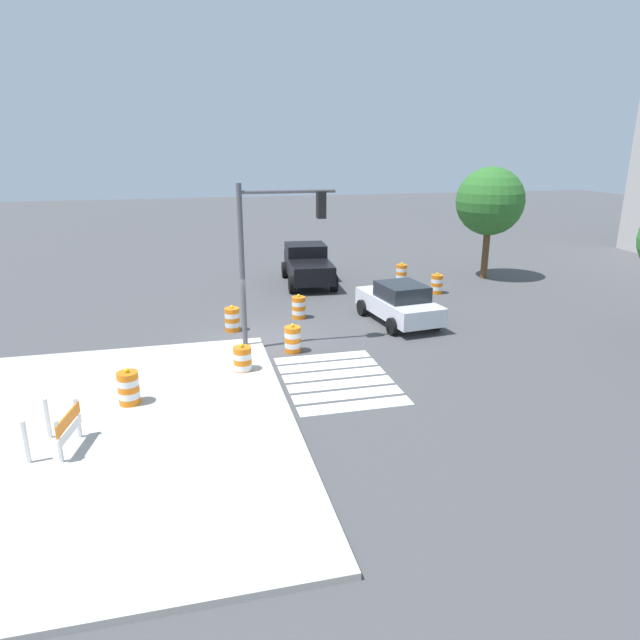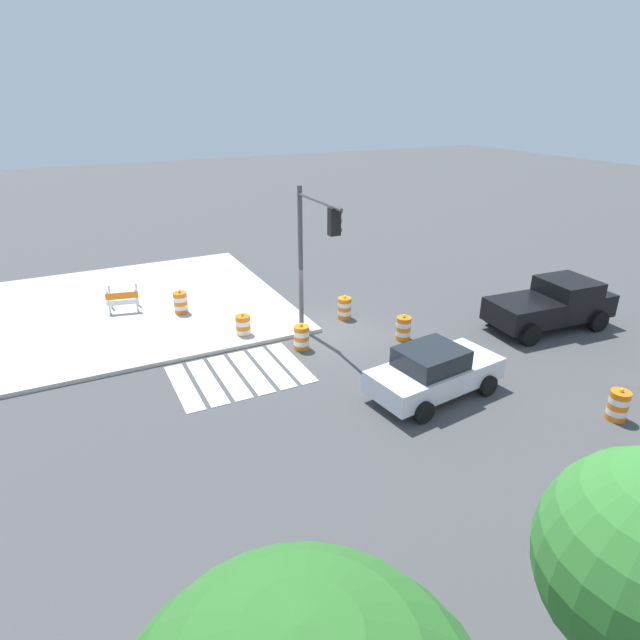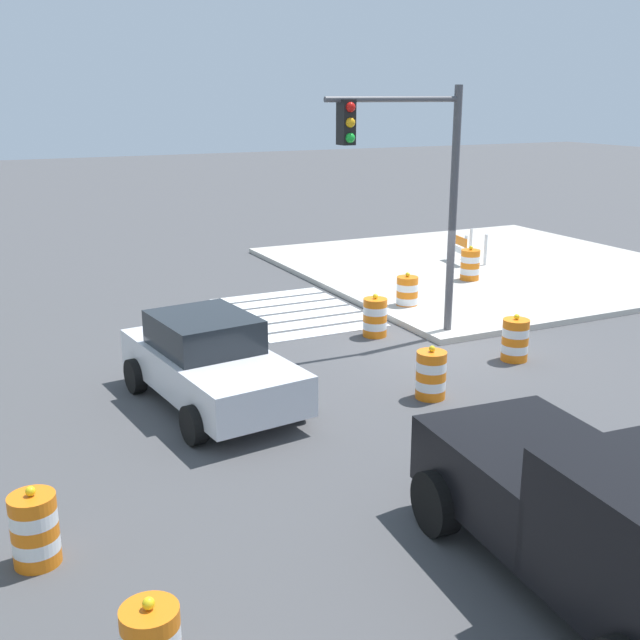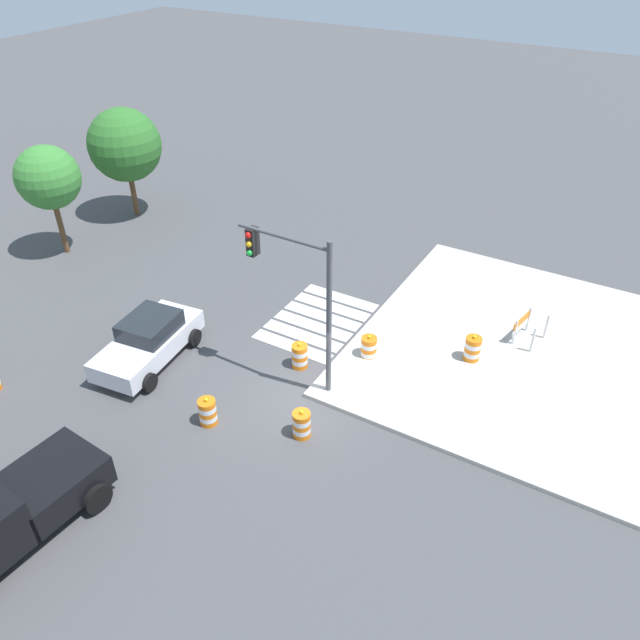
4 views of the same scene
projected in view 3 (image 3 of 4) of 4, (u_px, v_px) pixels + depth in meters
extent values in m
plane|color=#474749|center=(440.00, 346.00, 17.43)|extent=(120.00, 120.00, 0.00)
cube|color=#BCB7AD|center=(489.00, 267.00, 25.11)|extent=(12.00, 12.00, 0.15)
cube|color=silver|center=(327.00, 331.00, 18.50)|extent=(0.60, 3.20, 0.02)
cube|color=silver|center=(313.00, 323.00, 19.15)|extent=(0.60, 3.20, 0.02)
cube|color=silver|center=(301.00, 316.00, 19.80)|extent=(0.60, 3.20, 0.02)
cube|color=silver|center=(289.00, 309.00, 20.44)|extent=(0.60, 3.20, 0.02)
cube|color=silver|center=(278.00, 302.00, 21.09)|extent=(0.60, 3.20, 0.02)
cube|color=silver|center=(267.00, 296.00, 21.74)|extent=(0.60, 3.20, 0.02)
cube|color=silver|center=(211.00, 369.00, 13.94)|extent=(4.49, 2.33, 0.70)
cube|color=#1E2328|center=(204.00, 332.00, 13.96)|extent=(2.07, 1.81, 0.60)
cylinder|color=black|center=(295.00, 401.00, 13.44)|extent=(0.68, 0.32, 0.66)
cylinder|color=black|center=(194.00, 425.00, 12.45)|extent=(0.68, 0.32, 0.66)
cylinder|color=black|center=(226.00, 358.00, 15.62)|extent=(0.68, 0.32, 0.66)
cylinder|color=black|center=(135.00, 376.00, 14.63)|extent=(0.68, 0.32, 0.66)
cube|color=black|center=(529.00, 474.00, 9.68)|extent=(2.65, 2.19, 0.90)
cylinder|color=black|center=(566.00, 475.00, 10.61)|extent=(0.86, 0.36, 0.84)
cylinder|color=black|center=(436.00, 503.00, 9.89)|extent=(0.86, 0.36, 0.84)
cylinder|color=orange|center=(375.00, 332.00, 18.14)|extent=(0.56, 0.56, 0.18)
cylinder|color=white|center=(375.00, 325.00, 18.09)|extent=(0.56, 0.56, 0.18)
cylinder|color=orange|center=(375.00, 317.00, 18.04)|extent=(0.56, 0.56, 0.18)
cylinder|color=white|center=(375.00, 310.00, 17.99)|extent=(0.56, 0.56, 0.18)
cylinder|color=orange|center=(375.00, 302.00, 17.94)|extent=(0.56, 0.56, 0.18)
sphere|color=yellow|center=(375.00, 296.00, 17.90)|extent=(0.12, 0.12, 0.12)
cylinder|color=orange|center=(430.00, 393.00, 14.43)|extent=(0.56, 0.56, 0.18)
cylinder|color=white|center=(431.00, 384.00, 14.38)|extent=(0.56, 0.56, 0.18)
cylinder|color=orange|center=(431.00, 375.00, 14.33)|extent=(0.56, 0.56, 0.18)
cylinder|color=white|center=(431.00, 366.00, 14.28)|extent=(0.56, 0.56, 0.18)
cylinder|color=orange|center=(432.00, 356.00, 14.23)|extent=(0.56, 0.56, 0.18)
sphere|color=yellow|center=(432.00, 349.00, 14.19)|extent=(0.12, 0.12, 0.12)
cylinder|color=orange|center=(514.00, 356.00, 16.48)|extent=(0.56, 0.56, 0.18)
cylinder|color=white|center=(514.00, 348.00, 16.43)|extent=(0.56, 0.56, 0.18)
cylinder|color=orange|center=(515.00, 340.00, 16.38)|extent=(0.56, 0.56, 0.18)
cylinder|color=white|center=(516.00, 332.00, 16.33)|extent=(0.56, 0.56, 0.18)
cylinder|color=orange|center=(516.00, 324.00, 16.28)|extent=(0.56, 0.56, 0.18)
sphere|color=yellow|center=(517.00, 317.00, 16.24)|extent=(0.12, 0.12, 0.12)
cylinder|color=white|center=(151.00, 634.00, 7.17)|extent=(0.56, 0.56, 0.18)
cylinder|color=orange|center=(149.00, 617.00, 7.12)|extent=(0.56, 0.56, 0.18)
sphere|color=yellow|center=(148.00, 603.00, 7.07)|extent=(0.12, 0.12, 0.12)
cylinder|color=orange|center=(407.00, 307.00, 20.31)|extent=(0.56, 0.56, 0.18)
cylinder|color=white|center=(407.00, 300.00, 20.25)|extent=(0.56, 0.56, 0.18)
cylinder|color=orange|center=(407.00, 294.00, 20.20)|extent=(0.56, 0.56, 0.18)
cylinder|color=white|center=(407.00, 287.00, 20.15)|extent=(0.56, 0.56, 0.18)
cylinder|color=orange|center=(408.00, 280.00, 20.10)|extent=(0.56, 0.56, 0.18)
sphere|color=yellow|center=(408.00, 275.00, 20.06)|extent=(0.12, 0.12, 0.12)
cylinder|color=orange|center=(38.00, 556.00, 9.32)|extent=(0.56, 0.56, 0.18)
cylinder|color=white|center=(36.00, 543.00, 9.27)|extent=(0.56, 0.56, 0.18)
cylinder|color=orange|center=(35.00, 530.00, 9.22)|extent=(0.56, 0.56, 0.18)
cylinder|color=white|center=(33.00, 516.00, 9.17)|extent=(0.56, 0.56, 0.18)
cylinder|color=orange|center=(32.00, 503.00, 9.12)|extent=(0.56, 0.56, 0.18)
sphere|color=yellow|center=(30.00, 491.00, 9.08)|extent=(0.12, 0.12, 0.12)
cylinder|color=orange|center=(469.00, 277.00, 23.03)|extent=(0.56, 0.56, 0.18)
cylinder|color=white|center=(470.00, 271.00, 22.97)|extent=(0.56, 0.56, 0.18)
cylinder|color=orange|center=(470.00, 265.00, 22.92)|extent=(0.56, 0.56, 0.18)
cylinder|color=white|center=(470.00, 259.00, 22.87)|extent=(0.56, 0.56, 0.18)
cylinder|color=orange|center=(471.00, 253.00, 22.82)|extent=(0.56, 0.56, 0.18)
sphere|color=yellow|center=(471.00, 248.00, 22.78)|extent=(0.12, 0.12, 0.12)
cube|color=silver|center=(465.00, 251.00, 24.73)|extent=(0.08, 0.08, 1.00)
cube|color=silver|center=(485.00, 250.00, 24.90)|extent=(0.08, 0.08, 1.00)
cube|color=silver|center=(451.00, 245.00, 25.76)|extent=(0.08, 0.08, 1.00)
cube|color=silver|center=(471.00, 244.00, 25.93)|extent=(0.08, 0.08, 1.00)
cube|color=orange|center=(458.00, 240.00, 25.17)|extent=(1.28, 0.30, 0.28)
cube|color=white|center=(458.00, 249.00, 25.26)|extent=(1.28, 0.30, 0.20)
cylinder|color=#4C4C51|center=(453.00, 212.00, 17.39)|extent=(0.18, 0.18, 5.50)
cylinder|color=#4C4C51|center=(394.00, 99.00, 16.05)|extent=(0.16, 3.20, 0.12)
cube|color=black|center=(346.00, 122.00, 15.72)|extent=(0.36, 0.28, 0.90)
sphere|color=red|center=(351.00, 107.00, 15.47)|extent=(0.20, 0.20, 0.20)
sphere|color=#F2A514|center=(350.00, 123.00, 15.55)|extent=(0.20, 0.20, 0.20)
sphere|color=green|center=(350.00, 138.00, 15.64)|extent=(0.20, 0.20, 0.20)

